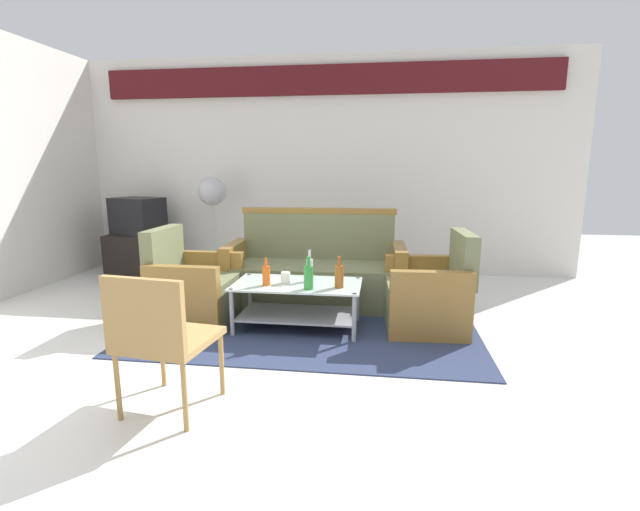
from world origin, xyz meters
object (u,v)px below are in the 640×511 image
(bottle_orange, at_px, (266,275))
(wicker_chair, at_px, (160,333))
(armchair_left, at_px, (194,290))
(television, at_px, (138,216))
(tv_stand, at_px, (141,253))
(cup, at_px, (286,278))
(bottle_clear, at_px, (310,269))
(bottle_brown, at_px, (339,276))
(bottle_green, at_px, (309,277))
(pedestal_fan, at_px, (212,197))
(armchair_right, at_px, (429,296))
(coffee_table, at_px, (298,299))
(couch, at_px, (316,274))

(bottle_orange, height_order, wicker_chair, wicker_chair)
(armchair_left, xyz_separation_m, television, (-1.48, 1.74, 0.47))
(armchair_left, distance_m, tv_stand, 2.29)
(tv_stand, bearing_deg, cup, -37.81)
(bottle_clear, height_order, wicker_chair, wicker_chair)
(bottle_brown, bearing_deg, television, 146.06)
(bottle_green, xyz_separation_m, pedestal_fan, (-1.58, 2.04, 0.50))
(armchair_right, height_order, bottle_brown, armchair_right)
(tv_stand, distance_m, television, 0.50)
(coffee_table, bearing_deg, bottle_clear, 44.53)
(pedestal_fan, bearing_deg, couch, -36.39)
(bottle_brown, relative_size, wicker_chair, 0.32)
(cup, xyz_separation_m, pedestal_fan, (-1.35, 1.89, 0.55))
(bottle_clear, relative_size, cup, 2.79)
(bottle_orange, distance_m, wicker_chair, 1.41)
(armchair_right, relative_size, television, 1.22)
(couch, distance_m, bottle_green, 0.95)
(armchair_left, height_order, television, television)
(coffee_table, xyz_separation_m, bottle_brown, (0.37, -0.09, 0.24))
(coffee_table, height_order, cup, cup)
(couch, height_order, cup, couch)
(pedestal_fan, bearing_deg, armchair_left, -75.22)
(armchair_right, distance_m, coffee_table, 1.15)
(bottle_green, distance_m, cup, 0.28)
(armchair_left, distance_m, wicker_chair, 1.65)
(armchair_right, distance_m, bottle_brown, 0.84)
(armchair_right, bearing_deg, wicker_chair, 132.27)
(pedestal_fan, bearing_deg, armchair_right, -33.24)
(armchair_right, bearing_deg, armchair_left, 89.36)
(coffee_table, relative_size, bottle_green, 4.01)
(bottle_clear, distance_m, bottle_orange, 0.39)
(bottle_clear, bearing_deg, armchair_right, 4.16)
(bottle_orange, relative_size, tv_stand, 0.30)
(couch, distance_m, armchair_right, 1.24)
(bottle_brown, bearing_deg, armchair_right, 18.61)
(tv_stand, bearing_deg, television, 74.37)
(coffee_table, distance_m, bottle_clear, 0.28)
(armchair_left, xyz_separation_m, bottle_brown, (1.35, -0.17, 0.22))
(bottle_clear, distance_m, tv_stand, 3.10)
(cup, bearing_deg, bottle_orange, -153.13)
(bottle_clear, height_order, cup, bottle_clear)
(bottle_clear, distance_m, cup, 0.23)
(bottle_clear, xyz_separation_m, cup, (-0.19, -0.11, -0.06))
(tv_stand, relative_size, pedestal_fan, 0.63)
(armchair_right, height_order, coffee_table, armchair_right)
(bottle_brown, bearing_deg, pedestal_fan, 132.99)
(pedestal_fan, xyz_separation_m, wicker_chair, (0.95, -3.36, -0.52))
(armchair_left, bearing_deg, bottle_brown, 83.38)
(bottle_orange, bearing_deg, wicker_chair, -100.21)
(television, bearing_deg, armchair_right, 171.02)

